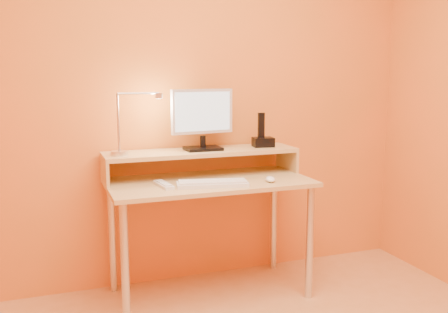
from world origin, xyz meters
name	(u,v)px	position (x,y,z in m)	size (l,w,h in m)	color
wall_back	(193,89)	(0.00, 1.50, 1.25)	(3.00, 0.04, 2.50)	orange
desk_leg_fl	(125,266)	(-0.55, 0.93, 0.35)	(0.04, 0.04, 0.69)	silver
desk_leg_fr	(310,243)	(0.55, 0.93, 0.35)	(0.04, 0.04, 0.69)	silver
desk_leg_bl	(112,237)	(-0.55, 1.43, 0.35)	(0.04, 0.04, 0.69)	silver
desk_leg_br	(274,220)	(0.55, 1.43, 0.35)	(0.04, 0.04, 0.69)	silver
desk_lower	(209,182)	(0.00, 1.18, 0.71)	(1.20, 0.60, 0.03)	tan
shelf_riser_left	(105,171)	(-0.59, 1.33, 0.79)	(0.02, 0.30, 0.14)	tan
shelf_riser_right	(287,159)	(0.59, 1.33, 0.79)	(0.02, 0.30, 0.14)	tan
desk_shelf	(201,152)	(0.00, 1.33, 0.87)	(1.20, 0.30, 0.03)	tan
monitor_foot	(203,148)	(0.01, 1.33, 0.89)	(0.22, 0.16, 0.02)	black
monitor_neck	(203,141)	(0.01, 1.33, 0.93)	(0.04, 0.04, 0.07)	black
monitor_panel	(202,111)	(0.01, 1.34, 1.12)	(0.40, 0.04, 0.27)	silver
monitor_back	(201,111)	(0.01, 1.36, 1.12)	(0.36, 0.01, 0.23)	black
monitor_screen	(203,112)	(0.01, 1.32, 1.12)	(0.36, 0.00, 0.24)	#A6C2D2
lamp_base	(119,153)	(-0.51, 1.30, 0.89)	(0.10, 0.10, 0.03)	silver
lamp_post	(118,123)	(-0.51, 1.30, 1.07)	(0.01, 0.01, 0.33)	silver
lamp_arm	(138,93)	(-0.39, 1.30, 1.24)	(0.01, 0.01, 0.24)	silver
lamp_head	(159,96)	(-0.27, 1.30, 1.22)	(0.04, 0.04, 0.03)	silver
lamp_bulb	(159,98)	(-0.27, 1.30, 1.20)	(0.03, 0.03, 0.00)	#FFEAC6
phone_dock	(263,142)	(0.42, 1.33, 0.91)	(0.13, 0.10, 0.06)	black
phone_handset	(261,125)	(0.40, 1.33, 1.02)	(0.04, 0.03, 0.16)	black
phone_led	(273,143)	(0.46, 1.28, 0.91)	(0.01, 0.00, 0.04)	#2C72FE
keyboard	(213,184)	(-0.03, 1.02, 0.73)	(0.40, 0.13, 0.02)	silver
mouse	(270,179)	(0.32, 1.01, 0.74)	(0.05, 0.10, 0.03)	white
remote_control	(164,185)	(-0.29, 1.10, 0.73)	(0.05, 0.20, 0.02)	silver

